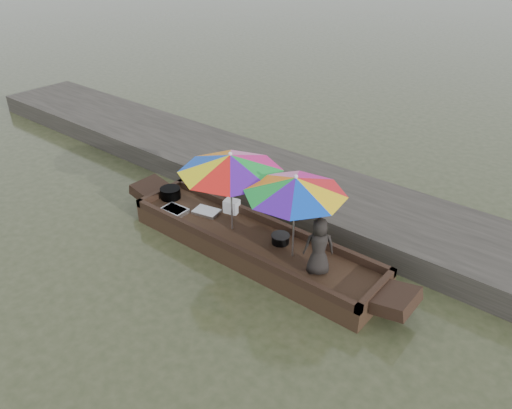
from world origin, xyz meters
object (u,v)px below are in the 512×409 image
Objects in this scene: charcoal_grill at (280,239)px; boat_hull at (253,246)px; tray_crayfish at (175,211)px; umbrella_stern at (294,217)px; umbrella_bow at (231,192)px; tray_scallop at (206,212)px; vendor at (319,246)px; cooking_pot at (170,193)px; supply_bag at (232,206)px.

boat_hull is at bearing -158.48° from charcoal_grill.
umbrella_stern is (2.63, 0.28, 0.73)m from tray_crayfish.
tray_crayfish is at bearing -167.55° from umbrella_bow.
tray_scallop is 1.56× the size of charcoal_grill.
tray_scallop is at bearing -44.57° from vendor.
umbrella_bow reaches higher than cooking_pot.
vendor is at bearing -13.28° from supply_bag.
charcoal_grill is 0.19× the size of umbrella_stern.
cooking_pot is 1.32× the size of charcoal_grill.
tray_scallop is at bearing 37.75° from tray_crayfish.
umbrella_bow is at bearing -2.73° from cooking_pot.
tray_crayfish is 1.56× the size of charcoal_grill.
tray_crayfish is 3.24m from vendor.
charcoal_grill is (1.74, 0.09, 0.04)m from tray_scallop.
charcoal_grill is 1.22m from umbrella_bow.
tray_scallop is 0.49× the size of vendor.
supply_bag is at bearing -53.48° from vendor.
cooking_pot is 0.25× the size of umbrella_stern.
tray_crayfish is at bearing -142.25° from tray_scallop.
supply_bag reaches higher than boat_hull.
charcoal_grill is at bearing -10.59° from supply_bag.
supply_bag is (-0.90, 0.45, 0.30)m from boat_hull.
supply_bag is at bearing 165.84° from umbrella_stern.
umbrella_stern reaches higher than tray_scallop.
umbrella_bow is at bearing -47.61° from supply_bag.
tray_scallop is at bearing 172.45° from umbrella_bow.
tray_scallop is at bearing -135.71° from supply_bag.
umbrella_stern is at bearing 6.03° from tray_crayfish.
boat_hull is at bearing 9.04° from tray_crayfish.
vendor is (1.46, -0.11, 0.68)m from boat_hull.
charcoal_grill is at bearing 11.11° from umbrella_bow.
umbrella_bow is at bearing 180.00° from umbrella_stern.
cooking_pot is 1.01m from tray_scallop.
boat_hull is 10.22× the size of tray_crayfish.
vendor reaches higher than tray_crayfish.
boat_hull is at bearing -44.36° from vendor.
tray_crayfish is 1.00× the size of tray_scallop.
cooking_pot is 3.74m from vendor.
umbrella_bow is (-1.94, 0.11, 0.27)m from vendor.
vendor reaches higher than charcoal_grill.
charcoal_grill is 1.41m from supply_bag.
tray_scallop reaches higher than boat_hull.
tray_crayfish reaches higher than boat_hull.
tray_crayfish is at bearing -139.34° from supply_bag.
boat_hull is 2.28m from cooking_pot.
boat_hull is 10.22× the size of tray_scallop.
tray_scallop is 0.26× the size of umbrella_bow.
boat_hull is 2.69× the size of umbrella_bow.
tray_crayfish reaches higher than tray_scallop.
tray_scallop is (1.01, 0.02, -0.08)m from cooking_pot.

